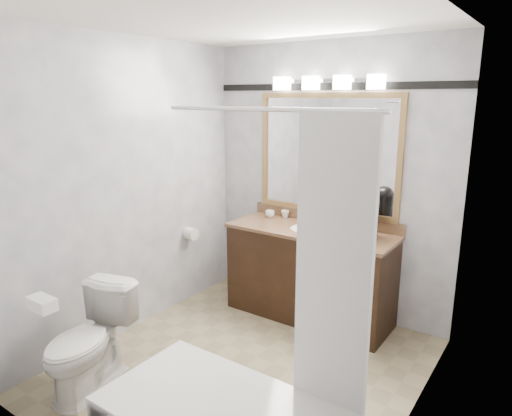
% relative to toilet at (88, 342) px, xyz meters
% --- Properties ---
extents(room, '(2.42, 2.62, 2.52)m').
position_rel_toilet_xyz_m(room, '(0.74, 0.83, 0.89)').
color(room, gray).
rests_on(room, ground).
extents(vanity, '(1.53, 0.58, 0.97)m').
position_rel_toilet_xyz_m(vanity, '(0.74, 1.85, 0.08)').
color(vanity, black).
rests_on(vanity, ground).
extents(mirror, '(1.40, 0.04, 1.10)m').
position_rel_toilet_xyz_m(mirror, '(0.74, 2.11, 1.14)').
color(mirror, '#A47E4A').
rests_on(mirror, room).
extents(vanity_light_bar, '(1.02, 0.14, 0.12)m').
position_rel_toilet_xyz_m(vanity_light_bar, '(0.74, 2.06, 1.77)').
color(vanity_light_bar, silver).
rests_on(vanity_light_bar, room).
extents(accent_stripe, '(2.40, 0.01, 0.06)m').
position_rel_toilet_xyz_m(accent_stripe, '(0.74, 2.12, 1.74)').
color(accent_stripe, black).
rests_on(accent_stripe, room).
extents(tp_roll, '(0.11, 0.12, 0.12)m').
position_rel_toilet_xyz_m(tp_roll, '(-0.40, 1.49, 0.34)').
color(tp_roll, white).
rests_on(tp_roll, room).
extents(toilet, '(0.57, 0.79, 0.72)m').
position_rel_toilet_xyz_m(toilet, '(0.00, 0.00, 0.00)').
color(toilet, white).
rests_on(toilet, ground).
extents(tissue_box, '(0.19, 0.11, 0.08)m').
position_rel_toilet_xyz_m(tissue_box, '(0.00, -0.29, 0.40)').
color(tissue_box, white).
rests_on(tissue_box, toilet).
extents(coffee_maker, '(0.20, 0.25, 0.38)m').
position_rel_toilet_xyz_m(coffee_maker, '(1.24, 1.92, 0.68)').
color(coffee_maker, black).
rests_on(coffee_maker, vanity).
extents(cup_left, '(0.11, 0.11, 0.07)m').
position_rel_toilet_xyz_m(cup_left, '(0.21, 1.99, 0.52)').
color(cup_left, white).
rests_on(cup_left, vanity).
extents(cup_right, '(0.08, 0.08, 0.07)m').
position_rel_toilet_xyz_m(cup_right, '(0.34, 2.06, 0.52)').
color(cup_right, white).
rests_on(cup_right, vanity).
extents(soap_bottle_a, '(0.05, 0.06, 0.10)m').
position_rel_toilet_xyz_m(soap_bottle_a, '(0.63, 2.05, 0.54)').
color(soap_bottle_a, white).
rests_on(soap_bottle_a, vanity).
extents(soap_bar, '(0.09, 0.07, 0.03)m').
position_rel_toilet_xyz_m(soap_bar, '(0.86, 1.96, 0.50)').
color(soap_bar, beige).
rests_on(soap_bar, vanity).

